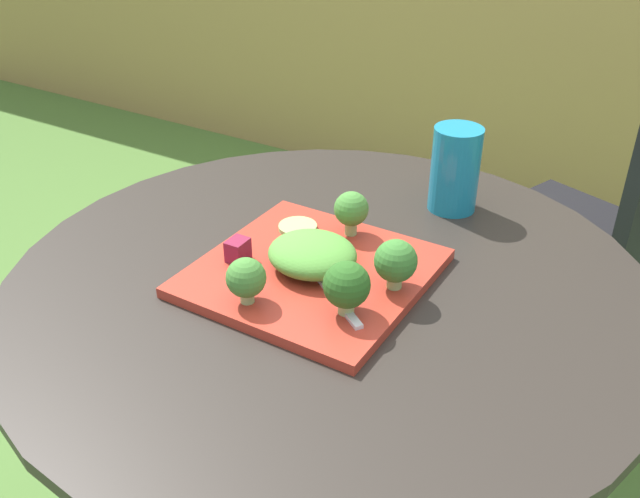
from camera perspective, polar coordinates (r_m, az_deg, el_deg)
patio_table at (r=1.07m, az=0.56°, el=-15.48°), size 0.82×0.82×0.74m
patio_chair at (r=1.56m, az=23.45°, el=1.92°), size 0.57×0.57×0.90m
salad_plate at (r=0.87m, az=-0.66°, el=-1.97°), size 0.27×0.27×0.01m
drinking_glass at (r=1.03m, az=11.07°, el=6.14°), size 0.07×0.07×0.13m
fork at (r=0.83m, az=0.45°, el=-2.97°), size 0.14×0.10×0.00m
lettuce_mound at (r=0.85m, az=-0.64°, el=-0.43°), size 0.11×0.10×0.04m
broccoli_floret_0 at (r=0.77m, az=2.22°, el=-3.04°), size 0.05×0.05×0.06m
broccoli_floret_1 at (r=0.92m, az=2.60°, el=3.27°), size 0.05×0.05×0.06m
broccoli_floret_2 at (r=0.81m, az=6.19°, el=-1.14°), size 0.05×0.05×0.06m
broccoli_floret_3 at (r=0.79m, az=-6.14°, el=-2.43°), size 0.05×0.05×0.06m
cucumber_slice_0 at (r=0.95m, az=-1.86°, el=1.82°), size 0.05×0.05×0.01m
beet_chunk_0 at (r=0.88m, az=-6.81°, el=-0.09°), size 0.02×0.03×0.03m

